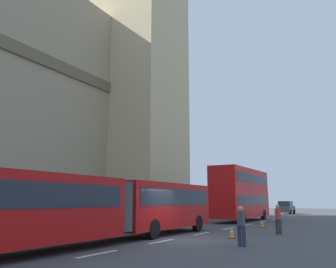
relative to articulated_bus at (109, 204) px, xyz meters
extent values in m
plane|color=#424244|center=(2.80, -1.99, -1.75)|extent=(160.00, 160.00, 0.00)
cube|color=silver|center=(-3.05, -1.99, -1.74)|extent=(2.20, 0.16, 0.01)
cube|color=silver|center=(1.55, -1.99, -1.74)|extent=(2.20, 0.16, 0.01)
cube|color=silver|center=(6.15, -1.99, -1.74)|extent=(2.20, 0.16, 0.01)
cube|color=silver|center=(10.75, -1.99, -1.74)|extent=(2.20, 0.16, 0.01)
cube|color=silver|center=(15.35, -1.99, -1.74)|extent=(2.20, 0.16, 0.01)
cube|color=silver|center=(19.95, -1.99, -1.74)|extent=(2.20, 0.16, 0.01)
cube|color=silver|center=(24.55, -1.99, -1.74)|extent=(2.20, 0.16, 0.01)
cube|color=#C6B284|center=(22.88, 14.01, 24.65)|extent=(9.68, 9.68, 52.80)
cube|color=#B20F0F|center=(4.76, 0.01, -0.10)|extent=(8.62, 2.50, 2.50)
cube|color=#1E232D|center=(4.76, 0.01, 0.35)|extent=(7.93, 2.54, 0.90)
cube|color=#B20F0F|center=(-4.77, 0.01, -0.10)|extent=(8.62, 2.50, 2.50)
cube|color=#1E232D|center=(-4.77, 0.01, 0.35)|extent=(7.93, 2.54, 0.90)
cylinder|color=#3F3F3F|center=(0.00, 0.01, -0.10)|extent=(2.38, 2.38, 2.25)
cylinder|color=black|center=(7.52, -1.12, -1.25)|extent=(1.00, 0.30, 1.00)
cylinder|color=black|center=(2.17, -1.12, -1.25)|extent=(1.00, 0.30, 1.00)
cube|color=red|center=(20.12, 0.01, -0.15)|extent=(10.85, 2.50, 2.40)
cube|color=black|center=(20.12, 0.01, 0.20)|extent=(9.77, 2.54, 0.84)
cube|color=red|center=(20.12, 0.01, 2.10)|extent=(10.64, 2.50, 2.10)
cube|color=black|center=(20.12, 0.01, 2.20)|extent=(9.77, 2.54, 0.84)
cylinder|color=black|center=(23.59, -1.12, -1.25)|extent=(1.00, 0.30, 1.00)
cylinder|color=black|center=(16.65, -1.12, -1.25)|extent=(1.00, 0.30, 1.00)
cube|color=black|center=(40.85, 0.03, -1.05)|extent=(4.40, 1.80, 0.90)
cube|color=black|center=(40.65, 0.03, -0.25)|extent=(2.46, 1.66, 0.70)
cylinder|color=black|center=(42.26, -0.78, -1.43)|extent=(0.64, 0.30, 0.64)
cylinder|color=black|center=(39.45, -0.78, -1.43)|extent=(0.64, 0.30, 0.64)
cube|color=black|center=(4.63, -4.40, -1.73)|extent=(0.36, 0.36, 0.03)
cone|color=orange|center=(4.63, -4.40, -1.44)|extent=(0.28, 0.28, 0.55)
cylinder|color=white|center=(4.63, -4.40, -1.41)|extent=(0.17, 0.17, 0.08)
cube|color=black|center=(12.77, -3.83, -1.73)|extent=(0.36, 0.36, 0.03)
cone|color=orange|center=(12.77, -3.83, -1.44)|extent=(0.28, 0.28, 0.55)
cylinder|color=white|center=(12.77, -3.83, -1.41)|extent=(0.17, 0.17, 0.08)
cylinder|color=#262D4C|center=(1.59, -5.82, -1.32)|extent=(0.16, 0.16, 0.86)
cylinder|color=#262D4C|center=(1.59, -6.02, -1.32)|extent=(0.16, 0.16, 0.86)
cube|color=#3F3F47|center=(1.59, -5.92, -0.59)|extent=(0.40, 0.24, 0.60)
sphere|color=tan|center=(1.59, -5.92, -0.17)|extent=(0.22, 0.22, 0.22)
cylinder|color=#333333|center=(8.06, -5.95, -1.32)|extent=(0.16, 0.16, 0.86)
cylinder|color=#333333|center=(8.05, -6.15, -1.32)|extent=(0.16, 0.16, 0.86)
cube|color=#BF383F|center=(8.05, -6.05, -0.59)|extent=(0.42, 0.27, 0.60)
sphere|color=tan|center=(8.05, -6.05, -0.17)|extent=(0.22, 0.22, 0.22)
camera|label=1|loc=(-13.49, -10.84, 0.17)|focal=37.77mm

